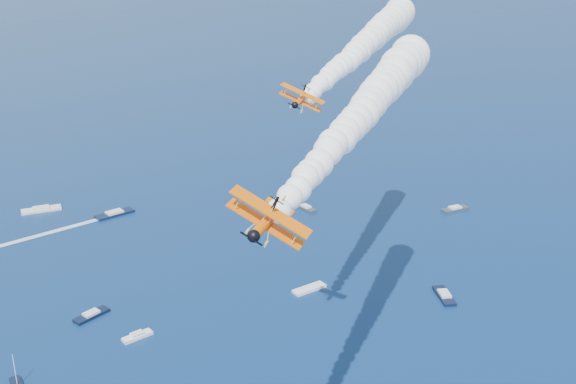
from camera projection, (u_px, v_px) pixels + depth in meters
biplane_lead at (301, 100)px, 107.57m from camera, size 9.79×10.38×6.92m
biplane_trail at (268, 220)px, 70.77m from camera, size 12.34×13.01×9.21m
smoke_trail_lead at (363, 46)px, 136.35m from camera, size 72.15×68.54×12.27m
smoke_trail_trail at (362, 112)px, 99.55m from camera, size 72.15×68.53×12.27m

